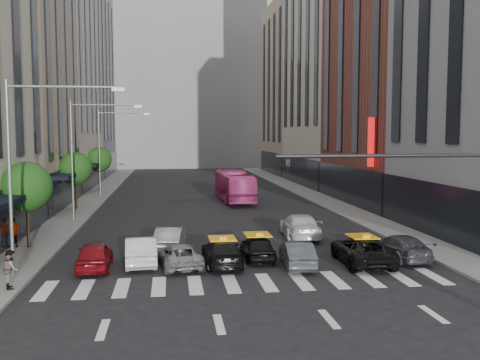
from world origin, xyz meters
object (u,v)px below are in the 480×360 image
object	(u,v)px
streetlamp_near	(30,151)
streetlamp_far	(108,141)
pedestrian_near	(11,269)
streetlamp_mid	(85,144)
car_red	(95,255)
bus	(234,186)
taxi_center	(257,247)
pedestrian_far	(14,233)
taxi_left	(222,252)
car_white_front	(140,251)

from	to	relation	value
streetlamp_near	streetlamp_far	size ratio (longest dim) A/B	1.00
pedestrian_near	streetlamp_mid	bearing A→B (deg)	-19.03
car_red	bus	xyz separation A→B (m)	(10.05, 25.43, 0.82)
streetlamp_mid	taxi_center	size ratio (longest dim) A/B	2.32
streetlamp_mid	pedestrian_far	world-z (taller)	streetlamp_mid
streetlamp_near	streetlamp_mid	size ratio (longest dim) A/B	1.00
bus	taxi_center	bearing A→B (deg)	83.97
streetlamp_far	pedestrian_near	world-z (taller)	streetlamp_far
streetlamp_mid	taxi_left	distance (m)	18.27
car_red	pedestrian_near	bearing A→B (deg)	46.69
streetlamp_far	pedestrian_far	size ratio (longest dim) A/B	5.19
streetlamp_far	pedestrian_near	distance (m)	34.80
car_red	taxi_left	bearing A→B (deg)	178.16
streetlamp_far	taxi_center	world-z (taller)	streetlamp_far
streetlamp_far	taxi_center	bearing A→B (deg)	-69.97
streetlamp_far	pedestrian_far	distance (m)	26.56
pedestrian_near	pedestrian_far	world-z (taller)	pedestrian_far
car_red	car_white_front	bearing A→B (deg)	-165.13
bus	pedestrian_far	distance (m)	25.46
car_white_front	pedestrian_far	xyz separation A→B (m)	(-7.40, 4.38, 0.30)
streetlamp_near	taxi_center	bearing A→B (deg)	9.93
streetlamp_near	pedestrian_near	bearing A→B (deg)	-98.29
streetlamp_far	bus	bearing A→B (deg)	-23.80
taxi_left	streetlamp_near	bearing A→B (deg)	5.47
car_white_front	taxi_left	bearing A→B (deg)	166.72
streetlamp_near	car_white_front	bearing A→B (deg)	18.63
car_white_front	taxi_left	xyz separation A→B (m)	(4.15, -0.65, -0.04)
pedestrian_far	streetlamp_mid	bearing A→B (deg)	-116.99
streetlamp_far	car_red	bearing A→B (deg)	-85.13
taxi_left	bus	distance (m)	25.70
pedestrian_far	pedestrian_near	bearing A→B (deg)	91.95
taxi_center	car_white_front	bearing A→B (deg)	2.85
streetlamp_far	taxi_left	world-z (taller)	streetlamp_far
car_white_front	bus	distance (m)	25.99
car_red	car_white_front	distance (m)	2.30
taxi_center	bus	xyz separation A→B (m)	(1.73, 24.48, 0.85)
streetlamp_near	car_red	bearing A→B (deg)	20.09
streetlamp_near	car_white_front	xyz separation A→B (m)	(4.84, 1.63, -5.19)
streetlamp_mid	taxi_center	bearing A→B (deg)	-52.08
streetlamp_far	car_red	distance (m)	31.58
streetlamp_mid	streetlamp_far	size ratio (longest dim) A/B	1.00
taxi_left	pedestrian_far	bearing A→B (deg)	-24.32
streetlamp_far	bus	xyz separation A→B (m)	(12.70, -5.60, -4.40)
car_red	car_white_front	world-z (taller)	car_white_front
car_white_front	taxi_center	world-z (taller)	car_white_front
streetlamp_far	car_red	size ratio (longest dim) A/B	2.23
taxi_center	pedestrian_far	xyz separation A→B (m)	(-13.52, 4.10, 0.36)
streetlamp_mid	taxi_left	world-z (taller)	streetlamp_mid
car_red	bus	world-z (taller)	bus
streetlamp_mid	taxi_left	xyz separation A→B (m)	(8.99, -15.02, -5.23)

